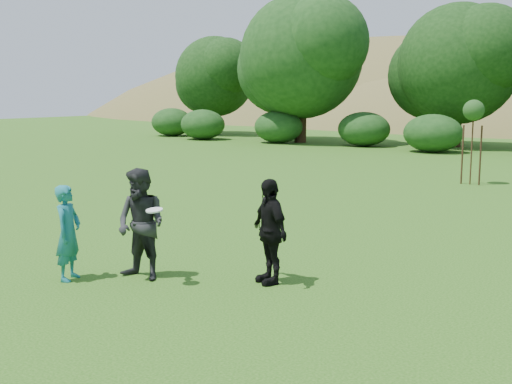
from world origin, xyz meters
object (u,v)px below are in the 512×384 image
(player_teal, at_px, (68,233))
(sapling, at_px, (474,113))
(player_grey, at_px, (141,224))
(player_black, at_px, (270,231))

(player_teal, xyz_separation_m, sapling, (2.29, 15.04, 1.62))
(player_grey, xyz_separation_m, sapling, (1.32, 14.33, 1.49))
(player_grey, distance_m, player_black, 2.13)
(player_teal, relative_size, player_black, 0.92)
(player_teal, xyz_separation_m, player_grey, (0.97, 0.71, 0.13))
(player_grey, bearing_deg, player_black, 25.91)
(player_grey, bearing_deg, player_teal, -146.57)
(sapling, bearing_deg, player_grey, -95.25)
(player_teal, xyz_separation_m, player_black, (2.85, 1.72, 0.07))
(player_black, bearing_deg, player_teal, -118.65)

